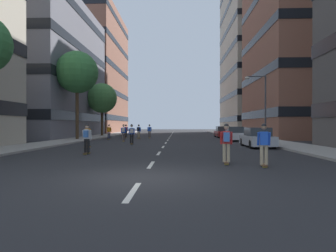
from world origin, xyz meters
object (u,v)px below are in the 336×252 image
object	(u,v)px
parked_car_mid	(257,138)
skater_7	(87,134)
skater_9	(264,143)
skater_10	(126,130)
skater_8	(87,137)
street_tree_far	(77,72)
skater_4	(132,133)
parked_car_near	(223,132)
streetlamp_right	(262,101)
skater_0	(149,130)
skater_2	(226,141)
street_tree_mid	(102,98)
parked_car_far	(234,134)
skater_5	(139,130)
skater_3	(124,132)
skater_6	(109,131)

from	to	relation	value
parked_car_mid	skater_7	size ratio (longest dim) A/B	2.47
skater_9	skater_10	size ratio (longest dim) A/B	1.00
parked_car_mid	skater_8	size ratio (longest dim) A/B	2.47
street_tree_far	skater_4	world-z (taller)	street_tree_far
parked_car_near	skater_7	xyz separation A→B (m)	(-12.94, -18.04, 0.32)
streetlamp_right	skater_0	xyz separation A→B (m)	(-12.04, 8.55, -3.15)
parked_car_near	skater_7	world-z (taller)	skater_7
skater_4	skater_7	world-z (taller)	same
skater_7	street_tree_far	bearing A→B (deg)	113.23
skater_2	skater_10	bearing A→B (deg)	109.89
parked_car_near	street_tree_mid	world-z (taller)	street_tree_mid
streetlamp_right	skater_4	size ratio (longest dim) A/B	3.65
streetlamp_right	skater_7	bearing A→B (deg)	-153.97
streetlamp_right	skater_7	world-z (taller)	streetlamp_right
parked_car_near	skater_4	distance (m)	17.44
skater_2	skater_9	bearing A→B (deg)	-27.16
parked_car_far	streetlamp_right	world-z (taller)	streetlamp_right
skater_5	skater_10	distance (m)	2.06
skater_0	skater_3	distance (m)	8.01
skater_2	skater_10	world-z (taller)	same
skater_6	parked_car_mid	bearing A→B (deg)	-38.50
parked_car_near	streetlamp_right	xyz separation A→B (m)	(2.22, -10.63, 3.44)
skater_3	skater_7	size ratio (longest dim) A/B	1.00
skater_2	skater_9	world-z (taller)	same
skater_2	skater_7	bearing A→B (deg)	135.50
parked_car_near	parked_car_far	bearing A→B (deg)	-90.00
parked_car_far	parked_car_near	bearing A→B (deg)	90.00
streetlamp_right	street_tree_far	bearing A→B (deg)	171.06
streetlamp_right	skater_3	world-z (taller)	streetlamp_right
streetlamp_right	skater_3	size ratio (longest dim) A/B	3.65
parked_car_far	skater_8	xyz separation A→B (m)	(-11.43, -14.68, 0.32)
skater_2	street_tree_mid	bearing A→B (deg)	114.25
parked_car_mid	streetlamp_right	xyz separation A→B (m)	(2.22, 6.53, 3.44)
parked_car_mid	skater_9	bearing A→B (deg)	-103.80
parked_car_mid	skater_4	world-z (taller)	skater_4
skater_2	parked_car_near	bearing A→B (deg)	81.58
skater_7	street_tree_mid	bearing A→B (deg)	102.06
skater_3	skater_8	size ratio (longest dim) A/B	1.00
skater_0	parked_car_near	bearing A→B (deg)	11.98
streetlamp_right	skater_10	bearing A→B (deg)	150.76
skater_8	skater_4	bearing A→B (deg)	81.98
skater_7	skater_9	xyz separation A→B (m)	(10.38, -9.53, -0.03)
skater_0	skater_5	size ratio (longest dim) A/B	1.00
skater_9	parked_car_near	bearing A→B (deg)	84.70
skater_5	skater_10	size ratio (longest dim) A/B	1.00
parked_car_mid	skater_6	size ratio (longest dim) A/B	2.47
skater_7	skater_10	world-z (taller)	same
skater_4	skater_6	size ratio (longest dim) A/B	1.00
parked_car_mid	skater_8	world-z (taller)	skater_8
parked_car_near	skater_10	bearing A→B (deg)	-170.45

